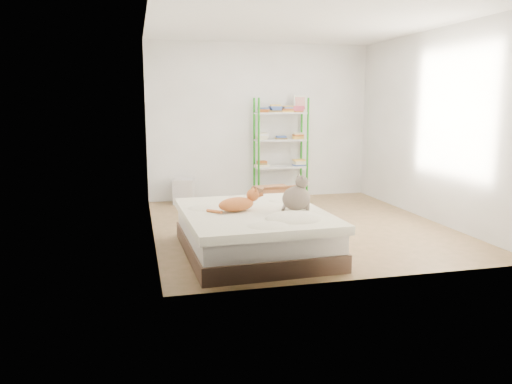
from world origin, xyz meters
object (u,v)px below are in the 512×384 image
object	(u,v)px
bed	(254,232)
grey_cat	(296,193)
shelf_unit	(281,145)
orange_cat	(236,203)
white_bin	(184,191)
cardboard_box	(273,198)

from	to	relation	value
bed	grey_cat	size ratio (longest dim) A/B	5.02
shelf_unit	orange_cat	bearing A→B (deg)	-114.94
orange_cat	white_bin	distance (m)	2.93
grey_cat	cardboard_box	xyz separation A→B (m)	(0.36, 2.21, -0.48)
bed	white_bin	distance (m)	2.94
shelf_unit	white_bin	distance (m)	1.80
orange_cat	shelf_unit	xyz separation A→B (m)	(1.36, 2.93, 0.35)
shelf_unit	white_bin	xyz separation A→B (m)	(-1.65, -0.03, -0.72)
cardboard_box	white_bin	distance (m)	1.51
bed	shelf_unit	bearing A→B (deg)	66.07
cardboard_box	orange_cat	bearing A→B (deg)	-122.69
orange_cat	grey_cat	world-z (taller)	grey_cat
bed	white_bin	size ratio (longest dim) A/B	4.59
grey_cat	white_bin	size ratio (longest dim) A/B	0.91
shelf_unit	cardboard_box	xyz separation A→B (m)	(-0.36, -0.81, -0.74)
orange_cat	shelf_unit	bearing A→B (deg)	50.14
bed	cardboard_box	bearing A→B (deg)	66.88
bed	cardboard_box	size ratio (longest dim) A/B	3.45
cardboard_box	bed	bearing A→B (deg)	-118.31
bed	white_bin	bearing A→B (deg)	97.24
orange_cat	grey_cat	xyz separation A→B (m)	(0.64, -0.10, 0.09)
bed	orange_cat	distance (m)	0.38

